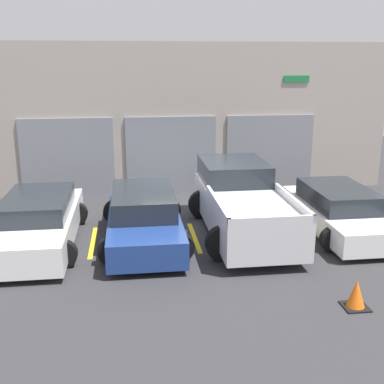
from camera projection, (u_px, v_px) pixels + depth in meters
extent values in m
plane|color=#2D2D30|center=(187.00, 219.00, 14.05)|extent=(28.00, 28.00, 0.00)
cube|color=#9E9389|center=(176.00, 119.00, 16.52)|extent=(14.97, 0.60, 5.08)
cube|color=slate|center=(68.00, 158.00, 16.06)|extent=(3.08, 0.08, 2.65)
cube|color=slate|center=(171.00, 155.00, 16.50)|extent=(3.08, 0.08, 2.65)
cube|color=slate|center=(269.00, 153.00, 16.93)|extent=(3.08, 0.08, 2.65)
cube|color=#197238|center=(296.00, 79.00, 16.37)|extent=(0.90, 0.03, 0.22)
cube|color=silver|center=(244.00, 210.00, 12.58)|extent=(1.92, 5.02, 0.92)
cube|color=#1E2328|center=(233.00, 171.00, 13.70)|extent=(1.77, 2.26, 0.58)
cube|color=silver|center=(218.00, 204.00, 11.24)|extent=(0.08, 2.76, 0.18)
cube|color=silver|center=(293.00, 201.00, 11.47)|extent=(0.08, 2.76, 0.18)
cube|color=silver|center=(272.00, 221.00, 10.07)|extent=(1.92, 0.08, 0.18)
cylinder|color=black|center=(203.00, 204.00, 14.03)|extent=(0.84, 0.22, 0.84)
cylinder|color=black|center=(259.00, 202.00, 14.25)|extent=(0.84, 0.22, 0.84)
cylinder|color=black|center=(223.00, 243.00, 11.06)|extent=(0.84, 0.22, 0.84)
cylinder|color=black|center=(295.00, 240.00, 11.27)|extent=(0.84, 0.22, 0.84)
cube|color=white|center=(39.00, 227.00, 11.98)|extent=(1.76, 4.72, 0.67)
cube|color=#1E2328|center=(38.00, 204.00, 11.95)|extent=(1.55, 2.60, 0.45)
cylinder|color=black|center=(20.00, 216.00, 13.33)|extent=(0.63, 0.22, 0.63)
cylinder|color=black|center=(76.00, 214.00, 13.52)|extent=(0.63, 0.22, 0.63)
cylinder|color=black|center=(63.00, 254.00, 10.72)|extent=(0.63, 0.22, 0.63)
cube|color=navy|center=(144.00, 223.00, 12.31)|extent=(1.76, 4.69, 0.62)
cube|color=#1E2328|center=(143.00, 200.00, 12.27)|extent=(1.55, 2.58, 0.53)
cylinder|color=black|center=(115.00, 212.00, 13.64)|extent=(0.67, 0.22, 0.67)
cylinder|color=black|center=(169.00, 209.00, 13.83)|extent=(0.67, 0.22, 0.67)
cylinder|color=black|center=(112.00, 251.00, 10.86)|extent=(0.67, 0.22, 0.67)
cylinder|color=black|center=(180.00, 247.00, 11.06)|extent=(0.67, 0.22, 0.67)
cube|color=white|center=(338.00, 216.00, 12.98)|extent=(1.71, 4.44, 0.57)
cube|color=#1E2328|center=(338.00, 196.00, 12.95)|extent=(1.51, 2.44, 0.49)
cylinder|color=black|center=(295.00, 206.00, 14.23)|extent=(0.61, 0.22, 0.61)
cylinder|color=black|center=(342.00, 204.00, 14.42)|extent=(0.61, 0.22, 0.61)
cylinder|color=black|center=(333.00, 240.00, 11.60)|extent=(0.61, 0.22, 0.61)
cube|color=gold|center=(93.00, 242.00, 12.27)|extent=(0.12, 2.20, 0.01)
cube|color=gold|center=(194.00, 237.00, 12.60)|extent=(0.12, 2.20, 0.01)
cube|color=gold|center=(291.00, 233.00, 12.93)|extent=(0.12, 2.20, 0.01)
cube|color=gold|center=(382.00, 228.00, 13.26)|extent=(0.12, 2.20, 0.01)
cube|color=black|center=(355.00, 307.00, 9.05)|extent=(0.47, 0.47, 0.03)
cone|color=orange|center=(356.00, 294.00, 8.98)|extent=(0.36, 0.36, 0.55)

